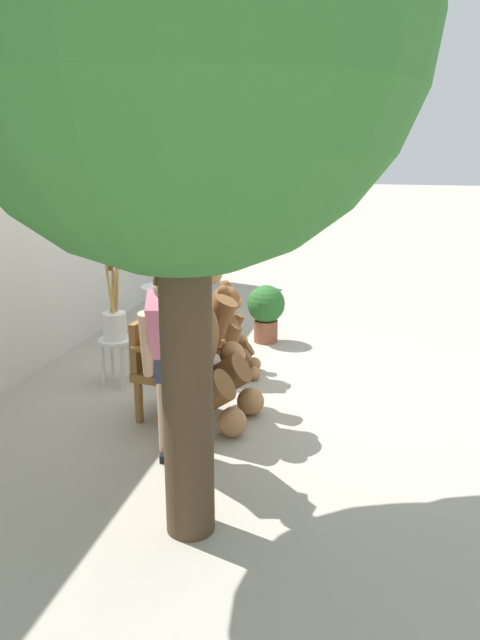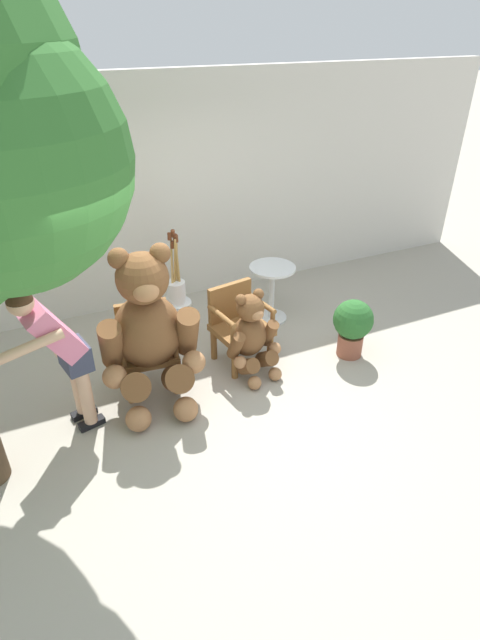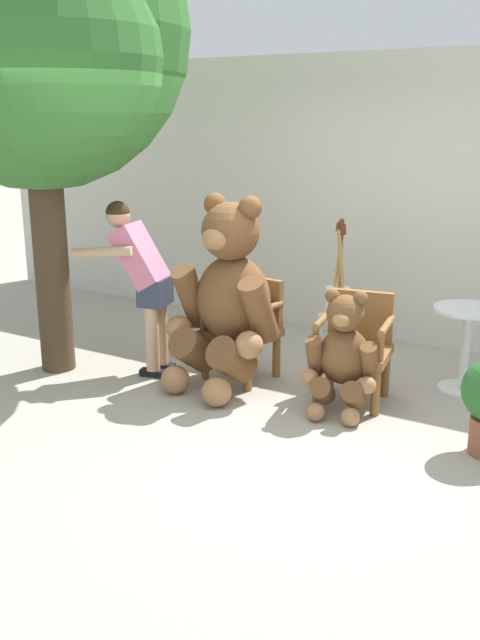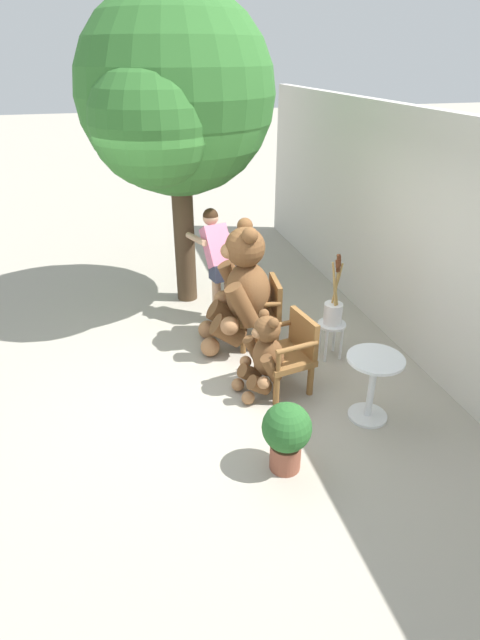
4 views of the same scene
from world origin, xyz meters
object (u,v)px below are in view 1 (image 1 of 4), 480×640
at_px(round_side_table, 167,309).
at_px(patio_tree, 198,37).
at_px(wooden_chair_left, 166,364).
at_px(person_visitor, 174,348).
at_px(wooden_chair_right, 200,330).
at_px(white_stool, 116,349).
at_px(teddy_bear_small, 229,331).
at_px(teddy_bear_large, 195,330).
at_px(potted_plant, 266,309).
at_px(brush_bucket, 114,319).

bearing_deg(round_side_table, patio_tree, -156.38).
height_order(wooden_chair_left, person_visitor, person_visitor).
distance_m(wooden_chair_right, white_stool, 0.86).
bearing_deg(wooden_chair_right, white_stool, 123.25).
bearing_deg(teddy_bear_small, white_stool, 115.82).
bearing_deg(teddy_bear_large, wooden_chair_left, 86.44).
distance_m(wooden_chair_right, patio_tree, 3.47).
bearing_deg(patio_tree, teddy_bear_large, 19.52).
bearing_deg(round_side_table, teddy_bear_small, -127.66).
relative_size(wooden_chair_left, round_side_table, 1.19).
distance_m(wooden_chair_right, potted_plant, 1.25).
xyz_separation_m(teddy_bear_small, person_visitor, (-1.85, -0.08, 0.44)).
height_order(teddy_bear_large, person_visitor, teddy_bear_large).
bearing_deg(round_side_table, wooden_chair_right, -139.42).
relative_size(wooden_chair_left, teddy_bear_small, 0.90).
distance_m(round_side_table, potted_plant, 1.15).
distance_m(brush_bucket, round_side_table, 1.21).
bearing_deg(wooden_chair_left, teddy_bear_small, -15.79).
bearing_deg(wooden_chair_right, potted_plant, -20.79).
bearing_deg(patio_tree, round_side_table, 23.62).
bearing_deg(round_side_table, teddy_bear_large, -153.23).
distance_m(wooden_chair_left, round_side_table, 1.84).
height_order(teddy_bear_large, teddy_bear_small, teddy_bear_large).
distance_m(wooden_chair_right, teddy_bear_small, 0.29).
relative_size(wooden_chair_right, white_stool, 1.87).
bearing_deg(potted_plant, brush_bucket, 144.76).
relative_size(teddy_bear_small, white_stool, 2.08).
distance_m(person_visitor, round_side_table, 2.78).
bearing_deg(wooden_chair_left, white_stool, 52.29).
relative_size(person_visitor, potted_plant, 2.23).
xyz_separation_m(teddy_bear_large, round_side_table, (1.75, 0.88, -0.34)).
distance_m(teddy_bear_large, teddy_bear_small, 1.10).
distance_m(teddy_bear_small, patio_tree, 3.43).
distance_m(patio_tree, potted_plant, 4.36).
distance_m(white_stool, round_side_table, 1.19).
relative_size(wooden_chair_right, teddy_bear_large, 0.54).
relative_size(wooden_chair_right, person_visitor, 0.57).
relative_size(teddy_bear_large, white_stool, 3.49).
height_order(teddy_bear_large, patio_tree, patio_tree).
distance_m(teddy_bear_small, round_side_table, 1.15).
xyz_separation_m(person_visitor, white_stool, (1.37, 1.08, -0.55)).
height_order(teddy_bear_large, white_stool, teddy_bear_large).
relative_size(wooden_chair_right, patio_tree, 0.21).
distance_m(wooden_chair_left, brush_bucket, 0.92).
xyz_separation_m(white_stool, patio_tree, (-1.99, -1.48, 2.44)).
bearing_deg(teddy_bear_large, brush_bucket, 59.83).
xyz_separation_m(teddy_bear_small, potted_plant, (1.15, -0.15, -0.07)).
distance_m(teddy_bear_small, potted_plant, 1.16).
bearing_deg(patio_tree, brush_bucket, 36.66).
xyz_separation_m(wooden_chair_left, wooden_chair_right, (1.01, -0.00, 0.00)).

